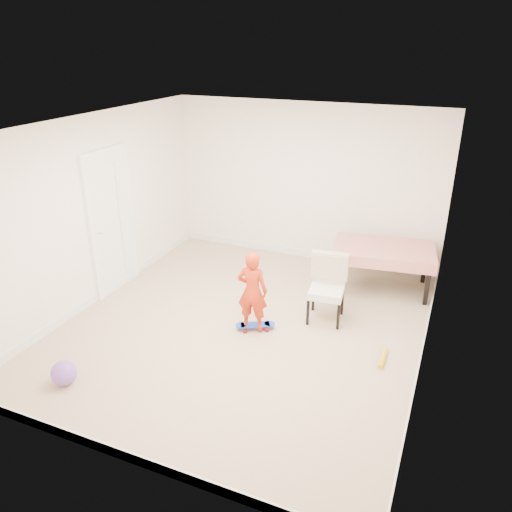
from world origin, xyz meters
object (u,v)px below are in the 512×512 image
at_px(dining_table, 382,268).
at_px(dining_chair, 327,289).
at_px(child, 252,294).
at_px(skateboard, 255,327).
at_px(balloon, 64,373).

distance_m(dining_table, dining_chair, 1.34).
bearing_deg(dining_table, child, -133.68).
bearing_deg(skateboard, balloon, -157.43).
xyz_separation_m(skateboard, balloon, (-1.49, -1.84, 0.10)).
bearing_deg(balloon, dining_chair, 47.21).
relative_size(dining_chair, balloon, 3.23).
distance_m(dining_table, child, 2.29).
relative_size(skateboard, balloon, 1.85).
bearing_deg(dining_table, dining_chair, -121.54).
bearing_deg(child, dining_chair, -148.71).
height_order(dining_chair, skateboard, dining_chair).
height_order(skateboard, child, child).
height_order(dining_chair, balloon, dining_chair).
xyz_separation_m(dining_table, balloon, (-2.79, -3.67, -0.20)).
xyz_separation_m(dining_table, child, (-1.32, -1.86, 0.20)).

